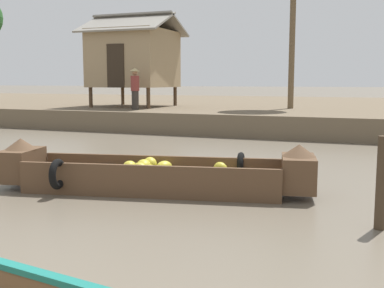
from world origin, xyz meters
name	(u,v)px	position (x,y,z in m)	size (l,w,h in m)	color
ground_plane	(243,158)	(0.00, 10.00, 0.00)	(300.00, 300.00, 0.00)	#665B4C
riverbank_strip	(315,111)	(0.00, 24.00, 0.39)	(160.00, 20.00, 0.78)	brown
banana_boat	(154,174)	(-0.50, 5.88, 0.31)	(5.60, 2.38, 0.89)	brown
stilt_house_left	(134,57)	(-7.19, 17.68, 2.97)	(3.89, 3.68, 4.10)	#4C3826
vendor_person	(135,87)	(-5.98, 15.49, 1.71)	(0.44, 0.44, 1.66)	#332D28
mooring_post	(382,183)	(3.22, 5.00, 0.62)	(0.14, 0.14, 1.23)	#423323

